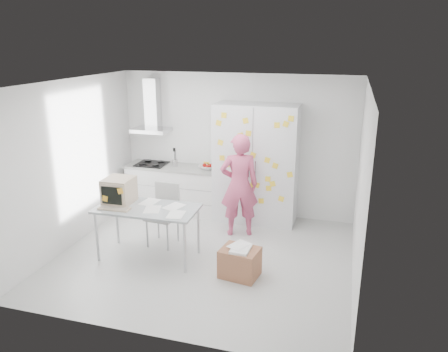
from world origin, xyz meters
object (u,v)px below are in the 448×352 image
(cardboard_box, at_px, (240,262))
(chair, at_px, (164,210))
(person, at_px, (239,185))
(desk, at_px, (129,198))

(cardboard_box, bearing_deg, chair, 153.85)
(person, height_order, cardboard_box, person)
(person, distance_m, chair, 1.33)
(person, distance_m, cardboard_box, 1.59)
(person, xyz_separation_m, cardboard_box, (0.37, -1.39, -0.68))
(chair, height_order, cardboard_box, chair)
(person, bearing_deg, cardboard_box, 84.27)
(desk, distance_m, cardboard_box, 1.97)
(person, distance_m, desk, 1.88)
(desk, height_order, chair, desk)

